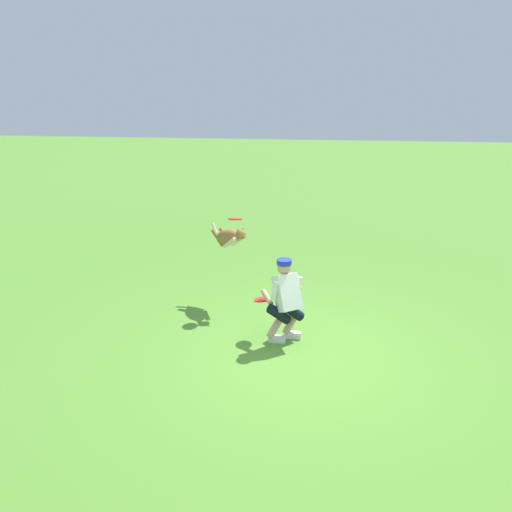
% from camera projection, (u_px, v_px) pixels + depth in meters
% --- Properties ---
extents(ground_plane, '(60.00, 60.00, 0.00)m').
position_uv_depth(ground_plane, '(302.00, 355.00, 7.30)').
color(ground_plane, '#548B30').
extents(person, '(0.71, 0.55, 1.29)m').
position_uv_depth(person, '(286.00, 298.00, 7.51)').
color(person, silver).
rests_on(person, ground_plane).
extents(dog, '(0.78, 0.74, 0.48)m').
position_uv_depth(dog, '(229.00, 237.00, 8.76)').
color(dog, olive).
extents(frisbee_flying, '(0.32, 0.32, 0.07)m').
position_uv_depth(frisbee_flying, '(235.00, 219.00, 8.42)').
color(frisbee_flying, red).
extents(frisbee_held, '(0.34, 0.34, 0.07)m').
position_uv_depth(frisbee_held, '(262.00, 299.00, 7.68)').
color(frisbee_held, red).
rests_on(frisbee_held, person).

